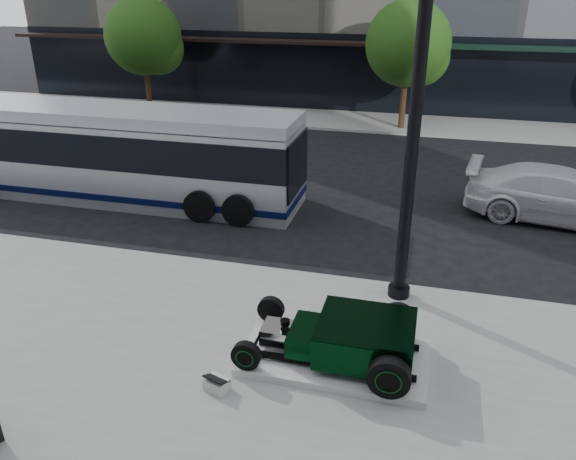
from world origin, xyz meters
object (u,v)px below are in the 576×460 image
(transit_bus, at_px, (116,152))
(white_sedan, at_px, (560,195))
(hot_rod, at_px, (354,338))
(lamppost, at_px, (415,116))

(transit_bus, relative_size, white_sedan, 2.26)
(hot_rod, xyz_separation_m, transit_bus, (-8.79, 7.02, 0.79))
(lamppost, distance_m, transit_bus, 10.70)
(hot_rod, height_order, white_sedan, white_sedan)
(lamppost, height_order, white_sedan, lamppost)
(hot_rod, distance_m, lamppost, 4.44)
(hot_rod, xyz_separation_m, lamppost, (0.63, 2.71, 3.46))
(hot_rod, relative_size, transit_bus, 0.27)
(lamppost, bearing_deg, white_sedan, 54.15)
(lamppost, relative_size, white_sedan, 1.63)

